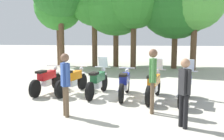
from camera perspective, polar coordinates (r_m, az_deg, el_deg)
ground_plane at (r=9.07m, az=-0.35°, el=-6.08°), size 80.00×80.00×0.00m
motorcycle_0 at (r=9.95m, az=-14.44°, el=-2.11°), size 0.71×2.18×0.99m
motorcycle_1 at (r=9.65m, az=-8.86°, el=-2.26°), size 0.83×2.13×0.99m
motorcycle_2 at (r=9.25m, az=-3.22°, el=-2.53°), size 0.71×2.17×1.37m
motorcycle_3 at (r=8.97m, az=2.85°, el=-2.96°), size 0.62×2.19×0.99m
motorcycle_4 at (r=8.74m, az=9.34°, el=-3.26°), size 0.80×2.15×1.37m
motorcycle_5 at (r=8.58m, az=16.12°, el=-3.69°), size 0.87×2.11×1.37m
person_0 at (r=7.14m, az=9.11°, el=-1.20°), size 0.25×0.40×1.82m
person_1 at (r=6.20m, az=15.93°, el=-3.88°), size 0.30×0.39×1.66m
person_2 at (r=6.89m, az=-10.42°, el=-2.20°), size 0.31×0.38×1.72m
tree_0 at (r=18.27m, az=-11.94°, el=13.71°), size 3.29×3.29×5.73m
tree_2 at (r=17.49m, az=-4.00°, el=15.11°), size 3.31×3.31×6.05m
tree_5 at (r=16.98m, az=14.17°, el=14.83°), size 4.80×4.80×6.69m
tree_6 at (r=16.23m, az=18.23°, el=14.64°), size 3.56×3.56×5.98m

